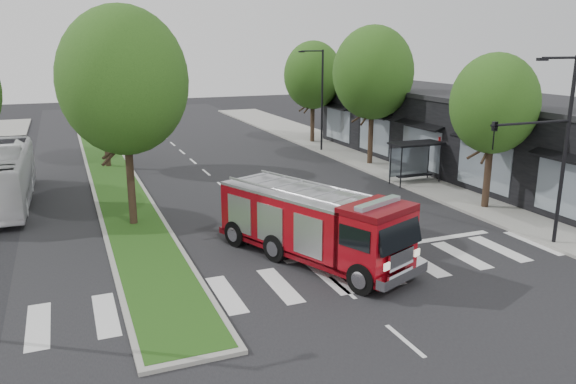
# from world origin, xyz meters

# --- Properties ---
(ground) EXTENTS (140.00, 140.00, 0.00)m
(ground) POSITION_xyz_m (0.00, 0.00, 0.00)
(ground) COLOR black
(ground) RESTS_ON ground
(sidewalk_right) EXTENTS (5.00, 80.00, 0.15)m
(sidewalk_right) POSITION_xyz_m (12.50, 10.00, 0.07)
(sidewalk_right) COLOR gray
(sidewalk_right) RESTS_ON ground
(median) EXTENTS (3.00, 50.00, 0.15)m
(median) POSITION_xyz_m (-6.00, 18.00, 0.08)
(median) COLOR gray
(median) RESTS_ON ground
(storefront_row) EXTENTS (8.00, 30.00, 5.00)m
(storefront_row) POSITION_xyz_m (17.00, 10.00, 2.50)
(storefront_row) COLOR black
(storefront_row) RESTS_ON ground
(bus_shelter) EXTENTS (3.20, 1.60, 2.61)m
(bus_shelter) POSITION_xyz_m (11.20, 8.15, 2.04)
(bus_shelter) COLOR black
(bus_shelter) RESTS_ON ground
(tree_right_near) EXTENTS (4.40, 4.40, 8.05)m
(tree_right_near) POSITION_xyz_m (11.50, 2.00, 5.51)
(tree_right_near) COLOR black
(tree_right_near) RESTS_ON ground
(tree_right_mid) EXTENTS (5.60, 5.60, 9.72)m
(tree_right_mid) POSITION_xyz_m (11.50, 14.00, 6.49)
(tree_right_mid) COLOR black
(tree_right_mid) RESTS_ON ground
(tree_right_far) EXTENTS (5.00, 5.00, 8.73)m
(tree_right_far) POSITION_xyz_m (11.50, 24.00, 5.84)
(tree_right_far) COLOR black
(tree_right_far) RESTS_ON ground
(tree_median_near) EXTENTS (5.80, 5.80, 10.16)m
(tree_median_near) POSITION_xyz_m (-6.00, 6.00, 6.81)
(tree_median_near) COLOR black
(tree_median_near) RESTS_ON ground
(tree_median_far) EXTENTS (5.60, 5.60, 9.72)m
(tree_median_far) POSITION_xyz_m (-6.00, 20.00, 6.49)
(tree_median_far) COLOR black
(tree_median_far) RESTS_ON ground
(streetlight_right_near) EXTENTS (4.08, 0.22, 8.00)m
(streetlight_right_near) POSITION_xyz_m (9.61, -3.50, 4.67)
(streetlight_right_near) COLOR black
(streetlight_right_near) RESTS_ON ground
(streetlight_right_far) EXTENTS (2.11, 0.20, 8.00)m
(streetlight_right_far) POSITION_xyz_m (10.35, 20.00, 4.48)
(streetlight_right_far) COLOR black
(streetlight_right_far) RESTS_ON ground
(fire_engine) EXTENTS (5.88, 9.17, 3.07)m
(fire_engine) POSITION_xyz_m (0.14, -1.09, 1.47)
(fire_engine) COLOR #59040A
(fire_engine) RESTS_ON ground
(city_bus) EXTENTS (2.79, 11.24, 3.12)m
(city_bus) POSITION_xyz_m (-12.00, 12.52, 1.56)
(city_bus) COLOR silver
(city_bus) RESTS_ON ground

